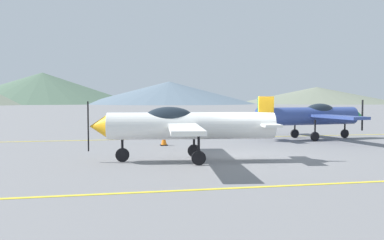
{
  "coord_description": "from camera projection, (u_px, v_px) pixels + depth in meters",
  "views": [
    {
      "loc": [
        -5.46,
        -15.39,
        2.37
      ],
      "look_at": [
        -1.01,
        6.0,
        1.2
      ],
      "focal_mm": 39.47,
      "sensor_mm": 36.0,
      "label": 1
    }
  ],
  "objects": [
    {
      "name": "ground_plane",
      "position": [
        249.0,
        159.0,
        16.28
      ],
      "size": [
        400.0,
        400.0,
        0.0
      ],
      "primitive_type": "plane",
      "color": "slate"
    },
    {
      "name": "apron_line_near",
      "position": [
        310.0,
        185.0,
        11.44
      ],
      "size": [
        80.0,
        0.16,
        0.01
      ],
      "primitive_type": "cube",
      "color": "yellow",
      "rests_on": "ground_plane"
    },
    {
      "name": "apron_line_far",
      "position": [
        200.0,
        138.0,
        24.57
      ],
      "size": [
        80.0,
        0.16,
        0.01
      ],
      "primitive_type": "cube",
      "color": "yellow",
      "rests_on": "ground_plane"
    },
    {
      "name": "airplane_near",
      "position": [
        184.0,
        125.0,
        15.63
      ],
      "size": [
        7.03,
        8.06,
        2.41
      ],
      "color": "white",
      "rests_on": "ground_plane"
    },
    {
      "name": "airplane_mid",
      "position": [
        312.0,
        115.0,
        23.86
      ],
      "size": [
        7.03,
        8.06,
        2.41
      ],
      "color": "#33478C",
      "rests_on": "ground_plane"
    },
    {
      "name": "traffic_cone_front",
      "position": [
        164.0,
        140.0,
        20.79
      ],
      "size": [
        0.36,
        0.36,
        0.59
      ],
      "color": "black",
      "rests_on": "ground_plane"
    },
    {
      "name": "hill_centerleft",
      "position": [
        43.0,
        88.0,
        165.63
      ],
      "size": [
        72.91,
        72.91,
        12.14
      ],
      "primitive_type": "cone",
      "color": "#4C6651",
      "rests_on": "ground_plane"
    },
    {
      "name": "hill_centerright",
      "position": [
        169.0,
        93.0,
        158.22
      ],
      "size": [
        64.83,
        64.83,
        8.35
      ],
      "primitive_type": "cone",
      "color": "slate",
      "rests_on": "ground_plane"
    },
    {
      "name": "hill_right",
      "position": [
        317.0,
        95.0,
        168.88
      ],
      "size": [
        63.78,
        63.78,
        6.53
      ],
      "primitive_type": "cone",
      "color": "slate",
      "rests_on": "ground_plane"
    }
  ]
}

